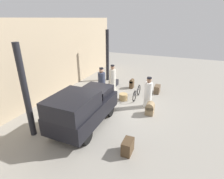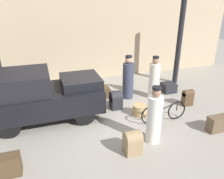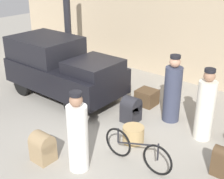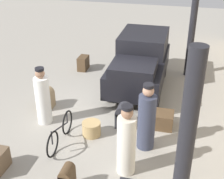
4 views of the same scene
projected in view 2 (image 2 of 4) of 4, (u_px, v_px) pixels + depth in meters
ground_plane at (108, 118)px, 7.47m from camera, size 30.00×30.00×0.00m
station_building_facade at (82, 33)px, 10.15m from camera, size 16.00×0.15×4.50m
canopy_pillar_right at (179, 44)px, 9.84m from camera, size 0.24×0.24×3.73m
truck at (41, 94)px, 7.04m from camera, size 3.60×1.71×1.72m
bicycle at (164, 112)px, 7.13m from camera, size 1.63×0.04×0.70m
wicker_basket at (140, 110)px, 7.60m from camera, size 0.49×0.49×0.38m
porter_carrying_trunk at (154, 79)px, 8.72m from camera, size 0.42×0.42×1.72m
porter_with_bicycle at (128, 79)px, 8.68m from camera, size 0.44×0.44×1.76m
porter_standing_middle at (154, 117)px, 6.01m from camera, size 0.41×0.41×1.68m
suitcase_black_upright at (102, 92)px, 8.94m from camera, size 0.54×0.52×0.44m
trunk_barrel_dark at (116, 100)px, 8.02m from camera, size 0.40×0.45×0.68m
suitcase_tan_flat at (8, 166)px, 4.99m from camera, size 0.56×0.33×0.53m
trunk_large_brown at (218, 124)px, 6.68m from camera, size 0.64×0.32×0.49m
trunk_umber_medium at (168, 88)px, 9.46m from camera, size 0.55×0.54×0.39m
trunk_wicker_pale at (188, 97)px, 8.23m from camera, size 0.39×0.25×0.63m
suitcase_small_leather at (133, 142)px, 5.70m from camera, size 0.43×0.40×0.64m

